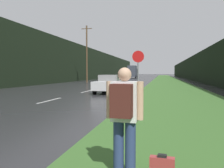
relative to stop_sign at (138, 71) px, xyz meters
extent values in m
cube|color=#386028|center=(2.36, 27.71, -1.70)|extent=(6.00, 240.00, 0.02)
cube|color=silver|center=(-5.17, -0.09, -1.71)|extent=(0.12, 3.00, 0.01)
cube|color=silver|center=(-5.17, 6.91, -1.71)|extent=(0.12, 3.00, 0.01)
cube|color=silver|center=(-5.17, 13.91, -1.71)|extent=(0.12, 3.00, 0.01)
cube|color=silver|center=(-5.17, 20.91, -1.71)|extent=(0.12, 3.00, 0.01)
cube|color=black|center=(-15.71, 37.71, 1.94)|extent=(2.00, 140.00, 7.29)
cube|color=black|center=(8.36, 37.71, 0.84)|extent=(2.00, 140.00, 5.11)
cylinder|color=#4C3823|center=(-10.94, 24.81, 2.99)|extent=(0.24, 0.24, 9.41)
cube|color=#4C3823|center=(-10.94, 24.81, 7.20)|extent=(1.80, 0.10, 0.10)
cylinder|color=slate|center=(0.00, 0.00, -0.61)|extent=(0.07, 0.07, 2.19)
cylinder|color=#B71414|center=(0.00, 0.00, 0.80)|extent=(0.64, 0.02, 0.64)
cylinder|color=navy|center=(0.61, -9.28, -1.27)|extent=(0.17, 0.17, 0.87)
cylinder|color=navy|center=(0.80, -9.29, -1.27)|extent=(0.17, 0.17, 0.87)
cube|color=white|center=(0.70, -9.29, -0.53)|extent=(0.42, 0.26, 0.63)
sphere|color=tan|center=(0.70, -9.29, -0.10)|extent=(0.22, 0.22, 0.22)
cylinder|color=tan|center=(0.45, -9.27, -0.51)|extent=(0.10, 0.10, 0.59)
cylinder|color=tan|center=(0.95, -9.31, -0.51)|extent=(0.10, 0.10, 0.59)
cube|color=#471E19|center=(0.68, -9.49, -0.49)|extent=(0.33, 0.21, 0.50)
cube|color=black|center=(1.29, -9.35, -1.33)|extent=(0.14, 0.10, 0.04)
cube|color=#BCBCBC|center=(-2.90, 5.95, -1.07)|extent=(1.77, 4.77, 0.66)
cube|color=slate|center=(-2.90, 6.18, -0.50)|extent=(1.51, 2.15, 0.49)
cylinder|color=black|center=(-2.06, 4.47, -1.37)|extent=(0.20, 0.68, 0.68)
cylinder|color=black|center=(-3.75, 4.47, -1.37)|extent=(0.20, 0.68, 0.68)
cylinder|color=black|center=(-2.06, 7.43, -1.37)|extent=(0.20, 0.68, 0.68)
cylinder|color=black|center=(-3.75, 7.43, -1.37)|extent=(0.20, 0.68, 0.68)
cube|color=black|center=(-7.44, 61.67, -0.05)|extent=(2.26, 2.32, 2.51)
cube|color=#333842|center=(-7.44, 58.16, 0.37)|extent=(2.38, 4.70, 3.35)
cylinder|color=black|center=(-8.57, 61.44, -1.26)|extent=(0.28, 0.90, 0.90)
cylinder|color=black|center=(-6.31, 61.44, -1.26)|extent=(0.28, 0.90, 0.90)
cylinder|color=black|center=(-8.57, 56.99, -1.26)|extent=(0.28, 0.90, 0.90)
cylinder|color=black|center=(-6.31, 56.99, -1.26)|extent=(0.28, 0.90, 0.90)
camera|label=1|loc=(1.27, -12.94, -0.08)|focal=38.00mm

